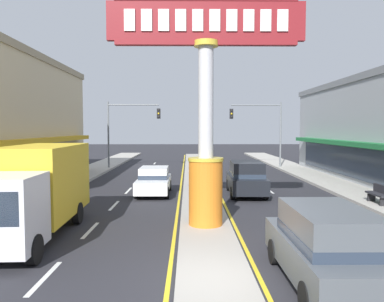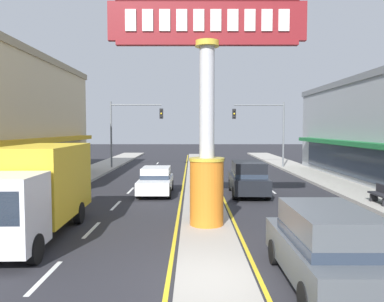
{
  "view_description": "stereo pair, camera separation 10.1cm",
  "coord_description": "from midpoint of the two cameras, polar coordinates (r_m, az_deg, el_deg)",
  "views": [
    {
      "loc": [
        -0.65,
        -8.82,
        3.75
      ],
      "look_at": [
        -0.46,
        10.17,
        2.6
      ],
      "focal_mm": 35.03,
      "sensor_mm": 36.0,
      "label": 1
    },
    {
      "loc": [
        -0.55,
        -8.82,
        3.75
      ],
      "look_at": [
        -0.46,
        10.17,
        2.6
      ],
      "focal_mm": 35.03,
      "sensor_mm": 36.0,
      "label": 2
    }
  ],
  "objects": [
    {
      "name": "ground_plane",
      "position": [
        9.6,
        3.54,
        -19.52
      ],
      "size": [
        160.0,
        160.0,
        0.0
      ],
      "primitive_type": "plane",
      "color": "#28282D"
    },
    {
      "name": "median_strip",
      "position": [
        27.08,
        1.01,
        -4.35
      ],
      "size": [
        1.92,
        52.0,
        0.14
      ],
      "primitive_type": "cube",
      "color": "#A39E93",
      "rests_on": "ground"
    },
    {
      "name": "sidewalk_left",
      "position": [
        26.47,
        -18.93,
        -4.67
      ],
      "size": [
        2.97,
        60.0,
        0.18
      ],
      "primitive_type": "cube",
      "color": "#ADA89E",
      "rests_on": "ground"
    },
    {
      "name": "sidewalk_right",
      "position": [
        26.88,
        20.82,
        -4.59
      ],
      "size": [
        2.97,
        60.0,
        0.18
      ],
      "primitive_type": "cube",
      "color": "#ADA89E",
      "rests_on": "ground"
    },
    {
      "name": "lane_markings",
      "position": [
        25.75,
        1.07,
        -4.9
      ],
      "size": [
        8.66,
        52.0,
        0.01
      ],
      "color": "silver",
      "rests_on": "ground"
    },
    {
      "name": "district_sign",
      "position": [
        13.9,
        2.22,
        5.79
      ],
      "size": [
        7.22,
        1.32,
        8.36
      ],
      "color": "orange",
      "rests_on": "median_strip"
    },
    {
      "name": "traffic_light_left_side",
      "position": [
        34.72,
        -9.57,
        4.24
      ],
      "size": [
        4.86,
        0.46,
        6.2
      ],
      "color": "slate",
      "rests_on": "ground"
    },
    {
      "name": "traffic_light_right_side",
      "position": [
        35.42,
        10.82,
        4.21
      ],
      "size": [
        4.86,
        0.46,
        6.2
      ],
      "color": "slate",
      "rests_on": "ground"
    },
    {
      "name": "suv_near_right_lane",
      "position": [
        21.29,
        8.42,
        -4.04
      ],
      "size": [
        2.08,
        4.66,
        1.9
      ],
      "color": "black",
      "rests_on": "ground"
    },
    {
      "name": "box_truck_far_right_lane",
      "position": [
        14.16,
        -22.62,
        -5.15
      ],
      "size": [
        2.42,
        6.97,
        3.12
      ],
      "color": "silver",
      "rests_on": "ground"
    },
    {
      "name": "sedan_near_left_lane",
      "position": [
        21.51,
        -5.64,
        -4.47
      ],
      "size": [
        1.84,
        4.3,
        1.53
      ],
      "color": "white",
      "rests_on": "ground"
    },
    {
      "name": "suv_mid_left_lane",
      "position": [
        9.62,
        19.8,
        -13.44
      ],
      "size": [
        1.98,
        4.61,
        1.9
      ],
      "color": "#4C5156",
      "rests_on": "ground"
    },
    {
      "name": "street_bench",
      "position": [
        19.96,
        26.76,
        -5.85
      ],
      "size": [
        0.48,
        1.6,
        0.88
      ],
      "color": "#232328",
      "rests_on": "sidewalk_right"
    }
  ]
}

